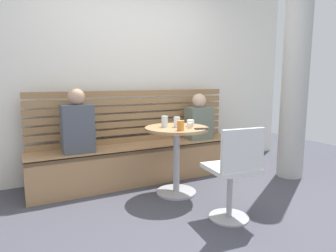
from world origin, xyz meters
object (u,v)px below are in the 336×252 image
person_adult (78,124)px  cup_espresso_small (190,125)px  white_chair (235,171)px  cup_ceramic_white (191,123)px  cafe_table (176,147)px  cup_tumbler_orange (181,125)px  booth_bench (143,162)px  cup_glass_tall (165,121)px  person_child_left (199,119)px  phone_on_table (201,129)px  cup_water_clear (177,122)px

person_adult → cup_espresso_small: bearing=-34.1°
white_chair → cup_ceramic_white: white_chair is taller
white_chair → cafe_table: bearing=98.7°
cup_tumbler_orange → booth_bench: bearing=95.9°
white_chair → person_adult: person_adult is taller
cup_glass_tall → cup_espresso_small: 0.28m
booth_bench → person_child_left: bearing=0.9°
booth_bench → person_child_left: 0.96m
white_chair → cup_tumbler_orange: white_chair is taller
person_child_left → phone_on_table: person_child_left is taller
cup_glass_tall → cup_water_clear: 0.13m
cafe_table → white_chair: bearing=-81.3°
cup_tumbler_orange → white_chair: bearing=-73.0°
cup_glass_tall → booth_bench: bearing=94.0°
cafe_table → phone_on_table: 0.36m
white_chair → cup_espresso_small: size_ratio=15.18×
person_adult → person_child_left: size_ratio=1.16×
cup_water_clear → person_adult: bearing=148.5°
cafe_table → person_child_left: 0.94m
person_child_left → person_adult: bearing=-179.1°
booth_bench → cup_water_clear: bearing=-75.2°
cafe_table → cup_espresso_small: bearing=-47.6°
cup_tumbler_orange → cup_espresso_small: bearing=27.1°
booth_bench → phone_on_table: bearing=-69.1°
white_chair → phone_on_table: (0.04, 0.59, 0.28)m
booth_bench → person_child_left: size_ratio=4.36×
cafe_table → cup_glass_tall: bearing=147.3°
person_child_left → cup_ceramic_white: bearing=-129.7°
cup_espresso_small → white_chair: bearing=-88.3°
cup_glass_tall → cup_ceramic_white: bearing=-16.7°
person_adult → person_child_left: 1.61m
person_adult → cup_tumbler_orange: person_adult is taller
cafe_table → cup_espresso_small: (0.10, -0.11, 0.25)m
cup_tumbler_orange → cup_espresso_small: (0.17, 0.09, -0.02)m
cup_espresso_small → cup_water_clear: (-0.09, 0.12, 0.03)m
cup_tumbler_orange → cup_water_clear: (0.07, 0.21, 0.01)m
white_chair → person_child_left: person_child_left is taller
white_chair → cup_glass_tall: cup_glass_tall is taller
person_adult → cup_water_clear: size_ratio=6.52×
cup_tumbler_orange → phone_on_table: (0.23, -0.02, -0.05)m
cafe_table → person_adult: 1.12m
cafe_table → cup_glass_tall: size_ratio=6.17×
phone_on_table → person_child_left: bearing=-10.5°
white_chair → person_adult: size_ratio=1.18×
booth_bench → white_chair: white_chair is taller
cup_tumbler_orange → cup_ceramic_white: bearing=38.7°
cup_ceramic_white → phone_on_table: 0.21m
white_chair → cup_espresso_small: 0.76m
cafe_table → cup_espresso_small: cup_espresso_small is taller
booth_bench → white_chair: 1.46m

